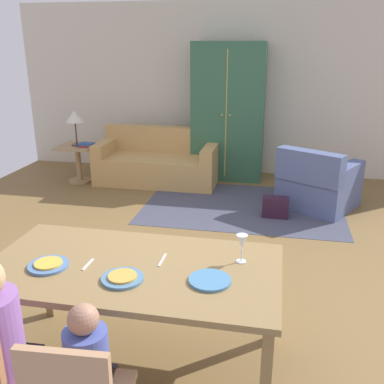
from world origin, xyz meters
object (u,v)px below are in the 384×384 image
Objects in this scene: book_lower at (88,146)px; armchair at (317,184)px; book_upper at (86,144)px; handbag at (275,207)px; plate_near_man at (48,265)px; armoire at (228,112)px; wine_glass at (242,243)px; plate_near_child at (123,278)px; side_table at (78,158)px; table_lamp at (75,118)px; person_man at (1,358)px; plate_near_woman at (210,280)px; couch at (158,163)px; dining_table at (133,275)px.

armchair is at bearing -6.70° from book_lower.
book_upper is 0.69× the size of handbag.
plate_near_man is 4.66m from armoire.
wine_glass reaches higher than handbag.
plate_near_child reaches higher than side_table.
person_man is at bearing -69.35° from table_lamp.
wine_glass reaches higher than plate_near_woman.
book_upper is (0.18, -0.05, 0.24)m from side_table.
book_lower is at bearing 1.51° from book_upper.
plate_near_child is 0.76m from wine_glass.
book_upper is at bearing 111.32° from plate_near_man.
table_lamp is at bearing 113.28° from plate_near_man.
person_man is 3.83m from handbag.
plate_near_man is 0.14× the size of couch.
handbag is at bearing 65.56° from plate_near_man.
dining_table is 8.36× the size of book_upper.
plate_near_child is 3.81m from armchair.
armchair is at bearing -16.66° from couch.
plate_near_woman is (0.51, 0.08, 0.00)m from plate_near_child.
dining_table is 3.40× the size of table_lamp.
plate_near_man reaches higher than dining_table.
couch is at bearing 95.64° from person_man.
book_lower is (-2.04, -0.76, -0.46)m from armoire.
armoire is at bearing 17.58° from table_lamp.
side_table reaches higher than handbag.
plate_near_man is 1.14× the size of book_upper.
wine_glass reaches higher than dining_table.
plate_near_woman is at bearing -56.74° from book_upper.
couch is (-1.48, 4.15, -0.47)m from plate_near_woman.
dining_table is 0.88× the size of armoire.
plate_near_woman is 0.12× the size of armoire.
person_man is 4.76m from side_table.
book_upper reaches higher than handbag.
plate_near_man is 4.22m from couch.
plate_near_man reaches higher than side_table.
plate_near_man is 0.60m from person_man.
book_lower reaches higher than side_table.
plate_near_woman is at bearing 29.24° from person_man.
handbag is (0.81, -1.61, -0.92)m from armoire.
dining_table reaches higher than handbag.
dining_table is 4.24m from book_upper.
book_lower is (-1.98, 3.92, -0.18)m from plate_near_child.
wine_glass is at bearing -51.71° from table_lamp.
plate_near_man reaches higher than book_upper.
side_table is (-2.19, 3.79, -0.31)m from dining_table.
book_upper reaches higher than book_lower.
couch is (-0.97, 4.23, -0.47)m from plate_near_child.
person_man reaches higher than dining_table.
plate_near_woman is (1.01, 0.02, 0.00)m from plate_near_man.
side_table is 2.64× the size of book_upper.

